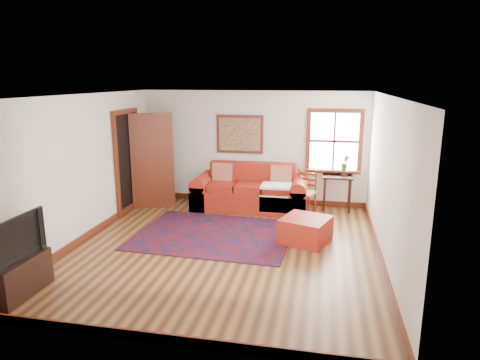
% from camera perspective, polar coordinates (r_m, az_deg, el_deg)
% --- Properties ---
extents(ground, '(5.50, 5.50, 0.00)m').
position_cam_1_polar(ground, '(7.25, -1.95, -8.92)').
color(ground, '#442512').
rests_on(ground, ground).
extents(room_envelope, '(5.04, 5.54, 2.52)m').
position_cam_1_polar(room_envelope, '(6.81, -2.03, 4.08)').
color(room_envelope, silver).
rests_on(room_envelope, ground).
extents(window, '(1.18, 0.20, 1.38)m').
position_cam_1_polar(window, '(9.35, 12.59, 4.21)').
color(window, white).
rests_on(window, ground).
extents(doorway, '(0.89, 1.08, 2.14)m').
position_cam_1_polar(doorway, '(9.27, -12.84, 2.60)').
color(doorway, black).
rests_on(doorway, ground).
extents(framed_artwork, '(1.05, 0.07, 0.85)m').
position_cam_1_polar(framed_artwork, '(9.50, -0.05, 6.12)').
color(framed_artwork, '#5F2514').
rests_on(framed_artwork, ground).
extents(persian_rug, '(2.81, 2.29, 0.02)m').
position_cam_1_polar(persian_rug, '(7.80, -3.49, -7.23)').
color(persian_rug, '#570C13').
rests_on(persian_rug, ground).
extents(red_leather_sofa, '(2.44, 1.01, 0.95)m').
position_cam_1_polar(red_leather_sofa, '(9.26, 1.43, -1.86)').
color(red_leather_sofa, maroon).
rests_on(red_leather_sofa, ground).
extents(red_ottoman, '(0.96, 0.96, 0.43)m').
position_cam_1_polar(red_ottoman, '(7.49, 8.71, -6.59)').
color(red_ottoman, maroon).
rests_on(red_ottoman, ground).
extents(side_table, '(0.62, 0.47, 0.75)m').
position_cam_1_polar(side_table, '(9.31, 12.89, -0.17)').
color(side_table, black).
rests_on(side_table, ground).
extents(ladder_back_chair, '(0.54, 0.53, 0.92)m').
position_cam_1_polar(ladder_back_chair, '(8.94, 8.65, -1.38)').
color(ladder_back_chair, tan).
rests_on(ladder_back_chair, ground).
extents(media_cabinet, '(0.41, 0.91, 0.50)m').
position_cam_1_polar(media_cabinet, '(6.37, -27.55, -11.36)').
color(media_cabinet, black).
rests_on(media_cabinet, ground).
extents(television, '(0.13, 1.02, 0.58)m').
position_cam_1_polar(television, '(6.12, -28.34, -6.98)').
color(television, black).
rests_on(television, media_cabinet).
extents(candle_hurricane, '(0.12, 0.12, 0.18)m').
position_cam_1_polar(candle_hurricane, '(6.51, -25.30, -7.40)').
color(candle_hurricane, silver).
rests_on(candle_hurricane, media_cabinet).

